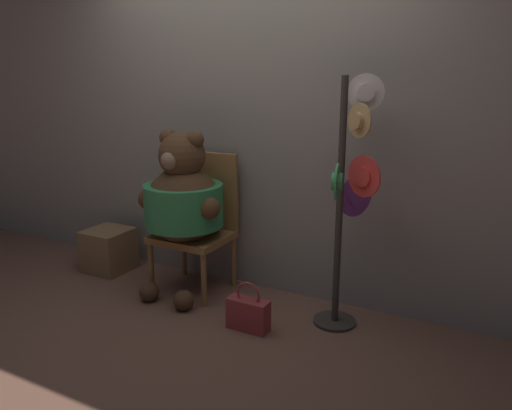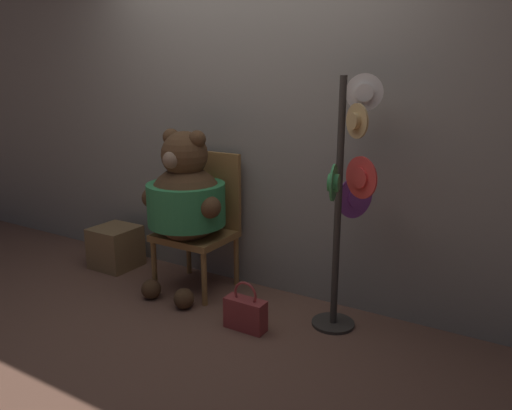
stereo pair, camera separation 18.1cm
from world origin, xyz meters
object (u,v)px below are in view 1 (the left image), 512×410
hat_display_rack (348,196)px  handbag_on_ground (248,313)px  teddy_bear (183,200)px  chair (199,219)px

hat_display_rack → handbag_on_ground: size_ratio=4.89×
hat_display_rack → handbag_on_ground: hat_display_rack is taller
teddy_bear → handbag_on_ground: size_ratio=3.73×
teddy_bear → handbag_on_ground: 0.95m
chair → hat_display_rack: 1.24m
chair → handbag_on_ground: size_ratio=3.14×
chair → hat_display_rack: (1.19, -0.11, 0.34)m
chair → hat_display_rack: size_ratio=0.64×
chair → teddy_bear: teddy_bear is taller
teddy_bear → handbag_on_ground: teddy_bear is taller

